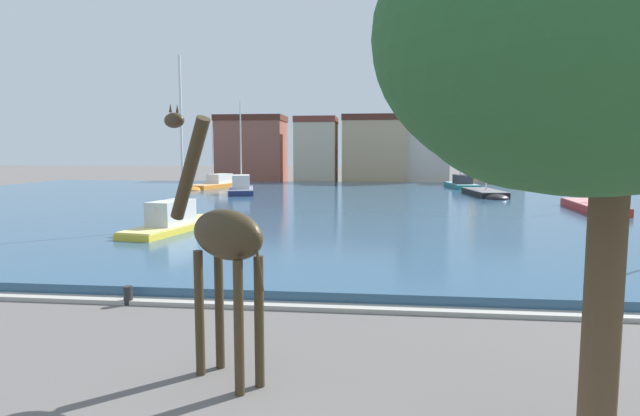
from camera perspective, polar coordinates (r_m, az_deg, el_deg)
The scene contains 16 objects.
harbor_water at distance 39.77m, azimuth 4.58°, elevation 0.48°, with size 82.40×52.37×0.38m, color #2D5170.
quay_edge_coping at distance 13.78m, azimuth 0.60°, elevation -10.80°, with size 82.40×0.50×0.12m, color #ADA89E.
giraffe_statue at distance 9.35m, azimuth -10.68°, elevation -3.35°, with size 2.51×2.06×4.99m.
sailboat_teal at distance 57.53m, azimuth 15.08°, elevation 2.42°, with size 2.81×8.43×9.35m.
sailboat_black at distance 46.39m, azimuth 17.75°, elevation 1.35°, with size 2.85×7.91×9.31m.
sailboat_navy at distance 48.44m, azimuth -8.59°, elevation 2.00°, with size 4.00×8.57×8.70m.
sailboat_red at distance 38.29m, azimuth 27.37°, elevation -0.01°, with size 2.74×8.46×5.94m.
sailboat_orange at distance 55.84m, azimuth -11.54°, elevation 2.39°, with size 4.34×9.73×6.68m.
sailboat_yellow at distance 26.29m, azimuth -14.77°, elevation -1.70°, with size 3.08×8.35×8.65m.
shade_tree at distance 6.30m, azimuth 31.29°, elevation 14.95°, with size 5.59×5.60×6.90m.
mooring_bollard at distance 15.08m, azimuth -20.25°, elevation -8.95°, with size 0.24×0.24×0.50m, color #232326.
townhouse_end_terrace at distance 72.48m, azimuth -7.49°, elevation 6.42°, with size 9.18×6.02×9.07m.
townhouse_tall_gabled at distance 69.18m, azimuth -0.40°, elevation 6.34°, with size 5.40×5.48×8.71m.
townhouse_narrow_midrow at distance 70.01m, azimuth 6.00°, elevation 6.40°, with size 8.38×7.41×8.94m.
townhouse_wide_warehouse at distance 70.85m, azimuth 11.26°, elevation 8.07°, with size 6.30×6.46×13.29m.
townhouse_corner_house at distance 71.28m, azimuth 18.78°, elevation 6.14°, with size 5.79×6.86×9.03m.
Camera 1 is at (1.37, -4.76, 4.06)m, focal length 29.26 mm.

